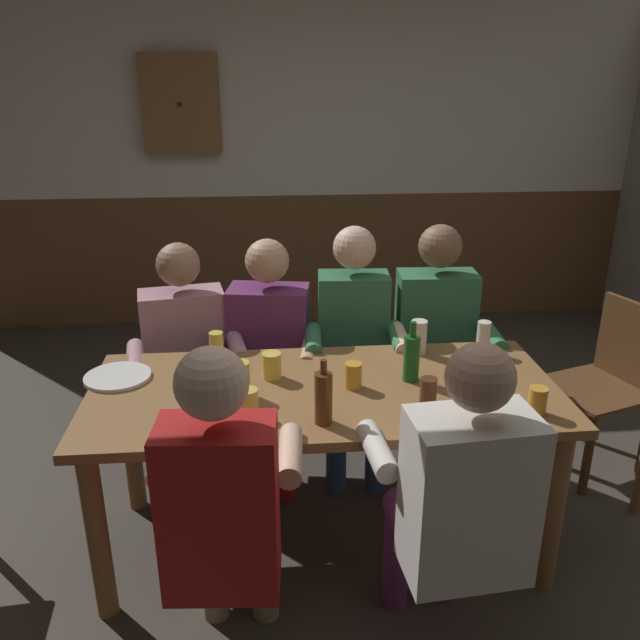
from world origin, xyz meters
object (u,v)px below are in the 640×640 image
Objects in this scene: pint_glass_5 at (240,379)px; person_1 at (267,348)px; plate_0 at (118,377)px; bottle_0 at (323,397)px; bottle_1 at (412,357)px; pint_glass_4 at (272,365)px; pint_glass_2 at (428,393)px; person_0 at (186,353)px; pint_glass_0 at (353,375)px; dining_table at (324,412)px; person_5 at (459,497)px; person_3 at (437,337)px; pint_glass_3 at (217,348)px; pint_glass_7 at (537,401)px; chair_empty_near_left at (608,381)px; pint_glass_8 at (483,337)px; person_2 at (354,341)px; wall_dart_cabinet at (181,104)px; pint_glass_6 at (249,402)px; person_4 at (224,508)px.

person_1 is at bearing 80.87° from pint_glass_5.
bottle_0 is (0.82, -0.43, 0.10)m from plate_0.
bottle_1 is at bearing -5.61° from plate_0.
plate_0 is 2.46× the size of pint_glass_4.
bottle_0 is at bearing -169.71° from pint_glass_2.
person_1 reaches higher than person_0.
pint_glass_2 reaches higher than pint_glass_0.
person_5 reaches higher than dining_table.
person_3 is at bearing 170.80° from person_0.
plate_0 is at bearing 21.15° from person_3.
dining_table is 0.55m from pint_glass_3.
plate_0 is 1.87× the size of pint_glass_3.
plate_0 is 1.67m from pint_glass_7.
bottle_0 reaches higher than pint_glass_3.
person_0 reaches higher than chair_empty_near_left.
chair_empty_near_left is 3.22× the size of plate_0.
pint_glass_0 is 0.86× the size of pint_glass_2.
person_3 is 8.56× the size of pint_glass_8.
person_2 is 2.54m from wall_dart_cabinet.
person_1 is 0.96× the size of person_2.
pint_glass_7 is at bearing 101.43° from person_3.
person_3 is 11.82× the size of pint_glass_7.
person_0 is at bearing 166.22° from pint_glass_8.
dining_table is 15.35× the size of pint_glass_2.
person_0 is 11.26× the size of pint_glass_6.
chair_empty_near_left is at bearing 16.32° from pint_glass_5.
pint_glass_3 reaches higher than pint_glass_7.
pint_glass_5 is at bearing -20.93° from plate_0.
pint_glass_8 is at bearing 25.03° from pint_glass_6.
bottle_1 is at bearing -66.50° from wall_dart_cabinet.
wall_dart_cabinet is at bearing -52.13° from person_3.
person_2 is 1.00× the size of person_3.
person_1 is 1.04m from pint_glass_8.
person_4 is at bearing 92.74° from person_1.
plate_0 is 0.64m from pint_glass_4.
pint_glass_7 is (-0.73, -0.78, 0.34)m from chair_empty_near_left.
person_0 is 0.96× the size of person_5.
bottle_1 is 0.52m from pint_glass_7.
pint_glass_0 is (-0.25, -0.05, -0.05)m from bottle_1.
person_5 is 0.70m from pint_glass_0.
person_2 is at bearing -64.13° from wall_dart_cabinet.
bottle_1 is (-0.01, 0.69, 0.18)m from person_5.
wall_dart_cabinet is at bearing 108.64° from pint_glass_0.
person_5 is at bearing 100.82° from person_2.
plate_0 is at bearing -164.77° from pint_glass_3.
person_5 is 10.09× the size of pint_glass_2.
wall_dart_cabinet is (-0.59, 2.60, 0.91)m from pint_glass_4.
plate_0 is (-0.47, 0.80, 0.08)m from person_4.
person_3 is 1.15m from pint_glass_3.
person_2 is 0.95m from bottle_0.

